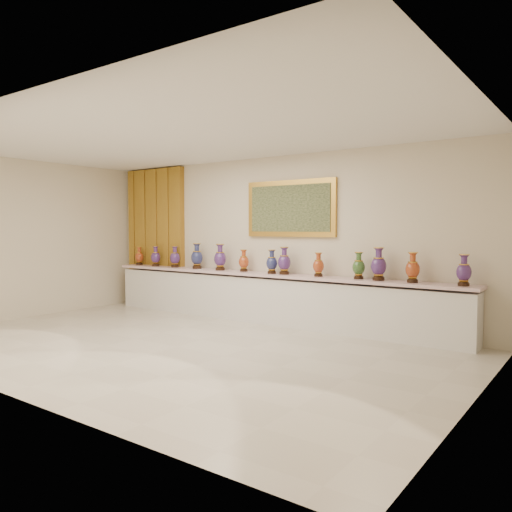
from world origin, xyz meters
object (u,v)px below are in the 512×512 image
Objects in this scene: vase_1 at (156,257)px; vase_2 at (175,258)px; vase_0 at (139,257)px; counter at (266,299)px.

vase_2 is at bearing 2.81° from vase_1.
vase_0 is 0.56m from vase_1.
vase_0 reaches higher than counter.
counter is 3.42m from vase_0.
vase_0 is 0.90× the size of vase_2.
vase_1 is (0.56, -0.04, 0.01)m from vase_0.
vase_1 is at bearing -177.19° from vase_2.
vase_1 is (-2.80, -0.05, 0.66)m from counter.
counter is 2.88m from vase_1.
vase_1 is 0.54m from vase_2.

